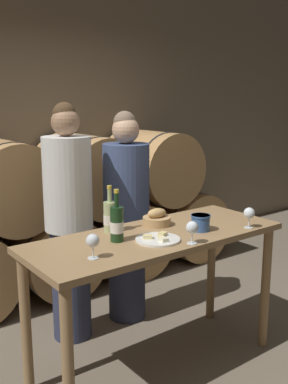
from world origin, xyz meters
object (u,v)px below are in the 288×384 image
Objects in this scene: wine_glass_left at (192,228)px; person_right at (126,217)px; person_left at (69,223)px; cheese_plate at (158,239)px; tasting_table at (156,254)px; wine_bottle_white at (110,217)px; bread_basket at (157,219)px; wine_glass_far_left at (93,241)px; blue_crock at (201,222)px; wine_bottle_red at (117,224)px; wine_glass_center at (249,214)px.

person_right is at bearing 77.98° from wine_glass_left.
person_right is at bearing 0.01° from person_left.
cheese_plate is at bearing 126.98° from wine_glass_left.
person_left is 6.41× the size of cheese_plate.
tasting_table is 5.58× the size of wine_bottle_white.
tasting_table is 8.93× the size of bread_basket.
cheese_plate is at bearing -77.73° from person_left.
bread_basket is 1.38× the size of wine_glass_left.
wine_glass_far_left is (-0.34, -0.35, -0.00)m from wine_bottle_white.
wine_bottle_red is at bearing 165.36° from blue_crock.
cheese_plate is 1.98× the size of wine_glass_far_left.
person_right is 12.17× the size of wine_glass_left.
bread_basket is (-0.13, -0.54, 0.12)m from person_right.
tasting_table is 13.15× the size of blue_crock.
wine_bottle_red is (-0.53, -0.66, 0.19)m from person_right.
blue_crock is 0.93× the size of wine_glass_center.
blue_crock is at bearing -14.64° from wine_bottle_red.
person_left is at bearing 70.49° from wine_glass_far_left.
wine_bottle_red is 1.68× the size of bread_basket.
tasting_table is 12.28× the size of wine_glass_left.
wine_glass_far_left is (-0.82, -0.02, 0.04)m from blue_crock.
wine_bottle_white is 0.56m from wine_glass_left.
cheese_plate is 0.67m from wine_glass_center.
wine_glass_center is (0.32, -0.96, 0.18)m from person_right.
cheese_plate is at bearing -68.15° from wine_bottle_white.
wine_bottle_red is at bearing 136.71° from wine_glass_left.
wine_glass_center is at bearing -6.45° from wine_glass_far_left.
person_left is at bearing -179.99° from person_right.
blue_crock is 0.82m from wine_glass_far_left.
cheese_plate is at bearing -127.63° from bread_basket.
wine_glass_left reaches higher than tasting_table.
person_right is at bearing 45.93° from wine_bottle_white.
blue_crock is 0.34m from wine_glass_center.
blue_crock is 0.93× the size of wine_glass_left.
wine_bottle_white is 2.20× the size of wine_glass_far_left.
tasting_table is at bearing -6.70° from wine_bottle_red.
wine_bottle_red is 0.45m from wine_glass_left.
wine_glass_far_left is at bearing -147.91° from wine_bottle_red.
wine_glass_left is (0.05, -0.27, 0.23)m from tasting_table.
wine_glass_center is (0.85, -0.29, -0.01)m from wine_bottle_red.
wine_glass_center is at bearing -13.24° from cheese_plate.
person_left is at bearing 130.74° from wine_glass_center.
cheese_plate is (0.18, -0.80, 0.05)m from person_left.
person_left is 5.76× the size of wine_bottle_white.
wine_bottle_red is 0.32m from wine_glass_far_left.
person_left is 0.89m from wine_glass_far_left.
tasting_table is 0.27m from bread_basket.
wine_glass_left is (-0.21, -0.97, 0.18)m from person_right.
wine_glass_left is (-0.23, -0.16, 0.04)m from blue_crock.
wine_glass_left is at bearing -144.52° from blue_crock.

